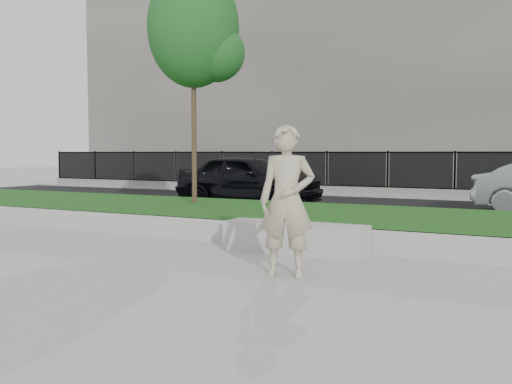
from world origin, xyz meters
The scene contains 12 objects.
ground centered at (0.00, 0.00, 0.00)m, with size 90.00×90.00×0.00m, color gray.
grass_bank centered at (0.00, 3.00, 0.20)m, with size 34.00×4.00×0.40m, color black.
grass_kerb centered at (0.00, 1.04, 0.20)m, with size 34.00×0.08×0.40m, color #9D9B93.
street centered at (0.00, 8.50, 0.02)m, with size 34.00×7.00×0.04m, color black.
far_pavement centered at (0.00, 13.00, 0.06)m, with size 34.00×3.00×0.12m, color gray.
iron_fence centered at (0.00, 12.00, 0.54)m, with size 32.00×0.30×1.50m.
building_facade centered at (0.00, 20.00, 5.00)m, with size 34.00×10.00×10.00m, color #5C5651.
stone_bench centered at (0.81, 0.71, 0.23)m, with size 2.28×0.57×0.47m, color #9D9B93.
man centered at (1.39, -0.88, 0.96)m, with size 0.70×0.46×1.92m, color tan.
book centered at (0.61, 0.64, 0.48)m, with size 0.22×0.16×0.02m, color white.
young_tree centered at (-2.90, 3.66, 4.30)m, with size 2.19×2.10×5.36m.
car_dark centered at (-3.45, 7.19, 0.78)m, with size 1.75×4.35×1.48m, color black.
Camera 1 is at (4.31, -7.43, 1.57)m, focal length 40.00 mm.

